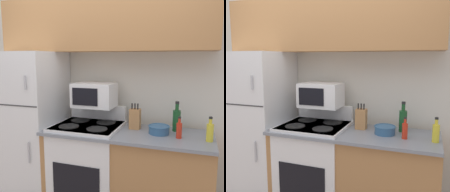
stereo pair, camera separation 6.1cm
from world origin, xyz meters
The scene contains 11 objects.
wall_back centered at (0.00, 0.71, 1.27)m, with size 8.00×0.05×2.55m.
lower_cabinets centered at (0.34, 0.30, 0.45)m, with size 1.65×0.65×0.91m.
refrigerator centered at (-0.82, 0.34, 0.85)m, with size 0.67×0.70×1.70m.
upper_cabinets centered at (0.00, 0.52, 1.98)m, with size 2.32×0.35×0.57m.
stove centered at (-0.08, 0.29, 0.48)m, with size 0.68×0.63×1.10m.
microwave centered at (-0.07, 0.43, 1.23)m, with size 0.44×0.31×0.26m.
knife_block centered at (0.39, 0.41, 1.01)m, with size 0.11×0.10×0.27m.
bowl centered at (0.65, 0.31, 0.95)m, with size 0.21×0.21×0.08m.
bottle_cooking_spray centered at (1.10, 0.23, 0.99)m, with size 0.06×0.06×0.22m.
bottle_wine_green centered at (0.80, 0.45, 1.03)m, with size 0.08×0.08×0.30m.
bottle_hot_sauce centered at (0.84, 0.23, 0.99)m, with size 0.05×0.05×0.20m.
Camera 1 is at (0.97, -2.03, 1.63)m, focal length 40.00 mm.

